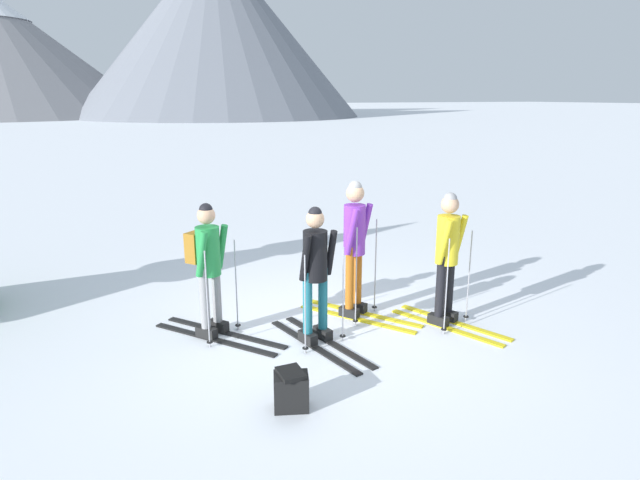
% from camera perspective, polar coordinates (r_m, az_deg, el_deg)
% --- Properties ---
extents(ground_plane, '(400.00, 400.00, 0.00)m').
position_cam_1_polar(ground_plane, '(6.82, 0.23, -9.48)').
color(ground_plane, white).
extents(skier_in_green, '(1.33, 1.60, 1.64)m').
position_cam_1_polar(skier_in_green, '(6.50, -11.75, -2.48)').
color(skier_in_green, black).
rests_on(skier_in_green, ground).
extents(skier_in_black, '(0.67, 1.71, 1.63)m').
position_cam_1_polar(skier_in_black, '(6.19, -0.44, -3.31)').
color(skier_in_black, black).
rests_on(skier_in_black, ground).
extents(skier_in_purple, '(1.20, 1.56, 1.80)m').
position_cam_1_polar(skier_in_purple, '(6.93, 3.72, -0.31)').
color(skier_in_purple, yellow).
rests_on(skier_in_purple, ground).
extents(skier_in_yellow, '(0.89, 1.58, 1.70)m').
position_cam_1_polar(skier_in_yellow, '(6.86, 13.34, -1.44)').
color(skier_in_yellow, yellow).
rests_on(skier_in_yellow, ground).
extents(backpack_on_snow_front, '(0.38, 0.33, 0.38)m').
position_cam_1_polar(backpack_on_snow_front, '(5.19, -3.07, -15.55)').
color(backpack_on_snow_front, black).
rests_on(backpack_on_snow_front, ground).
extents(mountain_ridge_distant, '(95.46, 55.19, 23.83)m').
position_cam_1_polar(mountain_ridge_distant, '(86.19, -24.83, 19.14)').
color(mountain_ridge_distant, slate).
rests_on(mountain_ridge_distant, ground).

